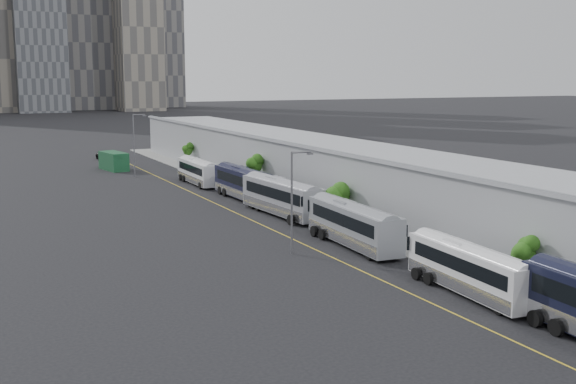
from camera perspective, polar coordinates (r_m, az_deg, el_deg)
sidewalk at (r=73.69m, az=7.08°, el=-2.58°), size 10.00×170.00×0.12m
lane_line at (r=68.70m, az=-0.33°, el=-3.42°), size 0.12×160.00×0.02m
depot at (r=75.28m, az=9.69°, el=0.28°), size 12.45×160.40×7.20m
bus_2 at (r=51.68m, az=14.17°, el=-6.26°), size 3.18×12.17×3.52m
bus_3 at (r=64.19m, az=5.20°, el=-2.87°), size 3.32×13.36×3.87m
bus_4 at (r=77.89m, az=-0.47°, el=-0.65°), size 3.62×13.92×4.03m
bus_5 at (r=88.01m, az=-3.43°, el=0.45°), size 2.99×13.50×3.94m
bus_6 at (r=101.30m, az=-7.10°, el=1.44°), size 2.70×12.02×3.50m
tree_1 at (r=53.16m, az=18.11°, el=-4.49°), size 1.72×1.72×3.73m
tree_2 at (r=73.24m, az=3.85°, el=-0.25°), size 2.62×2.62×4.34m
tree_3 at (r=92.91m, az=-2.69°, el=2.26°), size 2.06×2.06×4.87m
tree_4 at (r=119.79m, az=-7.93°, el=3.34°), size 1.56×1.56×3.80m
street_lamp_near at (r=60.58m, az=0.46°, el=-0.25°), size 2.04×0.22×8.76m
street_lamp_far at (r=109.38m, az=-11.99°, el=3.95°), size 2.04×0.22×9.39m
shipping_container at (r=118.98m, az=-13.61°, el=2.39°), size 3.68×6.85×2.89m
suv at (r=134.02m, az=-14.12°, el=2.80°), size 3.34×5.68×1.48m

